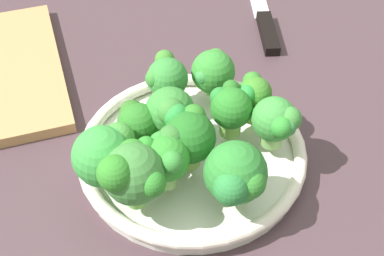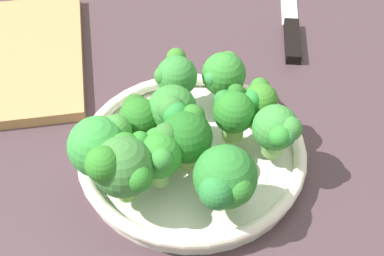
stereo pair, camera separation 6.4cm
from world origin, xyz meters
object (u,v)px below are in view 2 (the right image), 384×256
at_px(bowl, 192,153).
at_px(broccoli_floret_2, 176,76).
at_px(broccoli_floret_0, 224,73).
at_px(broccoli_floret_3, 158,154).
at_px(broccoli_floret_4, 277,130).
at_px(knife, 291,23).
at_px(broccoli_floret_6, 140,117).
at_px(broccoli_floret_9, 176,111).
at_px(cutting_board, 25,56).
at_px(broccoli_floret_1, 234,111).
at_px(broccoli_floret_5, 224,181).
at_px(broccoli_floret_7, 122,166).
at_px(broccoli_floret_10, 185,136).
at_px(broccoli_floret_11, 259,101).
at_px(broccoli_floret_8, 101,144).

relative_size(bowl, broccoli_floret_2, 4.24).
height_order(broccoli_floret_0, broccoli_floret_3, broccoli_floret_3).
distance_m(broccoli_floret_4, knife, 0.31).
height_order(broccoli_floret_6, broccoli_floret_9, broccoli_floret_9).
xyz_separation_m(broccoli_floret_0, cutting_board, (0.23, 0.19, -0.06)).
xyz_separation_m(broccoli_floret_1, broccoli_floret_5, (-0.08, 0.07, -0.00)).
relative_size(bowl, broccoli_floret_0, 4.38).
bearing_deg(broccoli_floret_1, broccoli_floret_9, 62.28).
bearing_deg(bowl, knife, -59.22).
distance_m(bowl, broccoli_floret_7, 0.12).
bearing_deg(broccoli_floret_10, broccoli_floret_6, 23.34).
distance_m(broccoli_floret_1, broccoli_floret_3, 0.11).
distance_m(broccoli_floret_3, broccoli_floret_5, 0.08).
height_order(broccoli_floret_9, cutting_board, broccoli_floret_9).
relative_size(bowl, broccoli_floret_4, 4.17).
height_order(bowl, broccoli_floret_3, broccoli_floret_3).
distance_m(broccoli_floret_0, knife, 0.23).
relative_size(broccoli_floret_4, broccoli_floret_9, 0.91).
relative_size(broccoli_floret_4, broccoli_floret_5, 0.90).
bearing_deg(broccoli_floret_11, broccoli_floret_2, 35.79).
bearing_deg(cutting_board, broccoli_floret_1, -151.38).
bearing_deg(broccoli_floret_9, broccoli_floret_8, 93.22).
distance_m(broccoli_floret_3, broccoli_floret_9, 0.07).
xyz_separation_m(broccoli_floret_3, broccoli_floret_5, (-0.06, -0.04, -0.00)).
distance_m(bowl, broccoli_floret_2, 0.10).
relative_size(bowl, broccoli_floret_1, 4.20).
bearing_deg(knife, broccoli_floret_2, 108.25).
xyz_separation_m(broccoli_floret_7, cutting_board, (0.32, 0.01, -0.07)).
bearing_deg(broccoli_floret_0, broccoli_floret_8, 102.80).
distance_m(broccoli_floret_8, broccoli_floret_10, 0.09).
bearing_deg(broccoli_floret_6, broccoli_floret_0, -82.26).
height_order(broccoli_floret_10, knife, broccoli_floret_10).
distance_m(broccoli_floret_10, knife, 0.35).
xyz_separation_m(broccoli_floret_5, cutting_board, (0.38, 0.10, -0.06)).
bearing_deg(broccoli_floret_8, broccoli_floret_10, -112.74).
bearing_deg(broccoli_floret_0, broccoli_floret_9, 112.34).
bearing_deg(broccoli_floret_5, broccoli_floret_4, -71.35).
bearing_deg(cutting_board, broccoli_floret_9, -158.81).
relative_size(broccoli_floret_0, broccoli_floret_8, 0.83).
xyz_separation_m(broccoli_floret_4, broccoli_floret_10, (0.04, 0.10, 0.00)).
relative_size(broccoli_floret_3, broccoli_floret_11, 1.13).
height_order(bowl, broccoli_floret_1, broccoli_floret_1).
distance_m(broccoli_floret_9, cutting_board, 0.29).
xyz_separation_m(broccoli_floret_6, broccoli_floret_11, (-0.05, -0.13, 0.00)).
bearing_deg(broccoli_floret_0, broccoli_floret_4, 177.90).
distance_m(bowl, broccoli_floret_1, 0.07).
distance_m(broccoli_floret_10, broccoli_floret_11, 0.11).
height_order(broccoli_floret_6, broccoli_floret_11, broccoli_floret_11).
bearing_deg(cutting_board, broccoli_floret_10, -163.33).
bearing_deg(broccoli_floret_3, broccoli_floret_8, 46.38).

